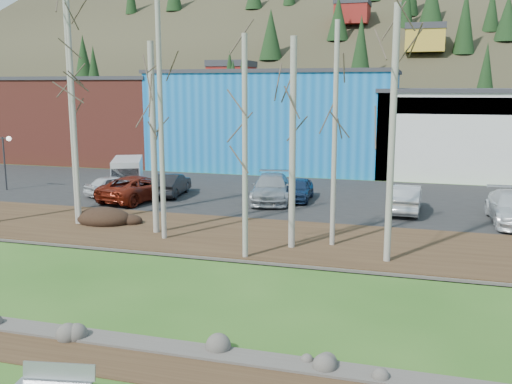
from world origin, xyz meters
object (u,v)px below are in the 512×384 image
(van_grey, at_px, (127,173))
(car_4, at_px, (298,189))
(car_3, at_px, (271,188))
(street_lamp, at_px, (3,148))
(car_1, at_px, (171,184))
(car_0, at_px, (114,185))
(car_5, at_px, (405,198))
(bench_intact, at_px, (55,384))
(car_2, at_px, (138,188))

(van_grey, bearing_deg, car_4, -30.44)
(car_3, relative_size, van_grey, 1.14)
(street_lamp, distance_m, car_1, 11.69)
(car_0, bearing_deg, car_5, -152.81)
(car_5, distance_m, van_grey, 18.75)
(bench_intact, distance_m, car_2, 22.34)
(bench_intact, xyz_separation_m, car_3, (-0.94, 22.64, 0.51))
(street_lamp, height_order, car_4, street_lamp)
(car_2, distance_m, van_grey, 4.95)
(car_1, relative_size, car_5, 0.92)
(car_0, distance_m, car_4, 11.69)
(car_0, distance_m, car_3, 10.11)
(street_lamp, relative_size, van_grey, 0.75)
(car_0, height_order, car_4, car_4)
(car_1, height_order, car_5, car_5)
(bench_intact, xyz_separation_m, car_1, (-7.50, 22.58, 0.43))
(street_lamp, xyz_separation_m, van_grey, (7.29, 3.21, -1.87))
(car_2, bearing_deg, car_0, -15.13)
(car_3, bearing_deg, street_lamp, 173.44)
(car_2, bearing_deg, car_5, -164.84)
(car_2, distance_m, car_4, 9.70)
(car_1, height_order, van_grey, van_grey)
(car_0, distance_m, car_5, 17.90)
(car_0, distance_m, car_1, 3.62)
(car_0, height_order, car_3, car_3)
(street_lamp, xyz_separation_m, car_5, (25.82, 0.37, -2.07))
(car_0, xyz_separation_m, car_4, (11.56, 1.70, 0.02))
(car_1, height_order, car_3, car_3)
(car_1, relative_size, van_grey, 0.90)
(car_0, xyz_separation_m, car_1, (3.50, 0.91, 0.06))
(street_lamp, bearing_deg, car_3, 9.10)
(car_2, xyz_separation_m, car_5, (15.62, 1.16, 0.00))
(car_4, bearing_deg, car_2, -166.50)
(bench_intact, distance_m, van_grey, 27.19)
(car_2, relative_size, car_4, 1.41)
(bench_intact, relative_size, car_0, 0.46)
(bench_intact, relative_size, car_1, 0.41)
(bench_intact, xyz_separation_m, van_grey, (-11.63, 24.57, 0.69))
(car_4, bearing_deg, car_0, -174.99)
(car_5, bearing_deg, car_3, -4.96)
(van_grey, bearing_deg, car_5, -33.56)
(car_1, distance_m, van_grey, 4.59)
(street_lamp, relative_size, car_0, 0.95)
(van_grey, bearing_deg, car_3, -35.08)
(street_lamp, bearing_deg, car_4, 10.94)
(street_lamp, xyz_separation_m, car_4, (19.49, 2.02, -2.17))
(car_5, relative_size, van_grey, 0.97)
(car_5, xyz_separation_m, van_grey, (-18.53, 2.84, 0.20))
(car_4, height_order, van_grey, van_grey)
(street_lamp, bearing_deg, car_0, 7.34)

